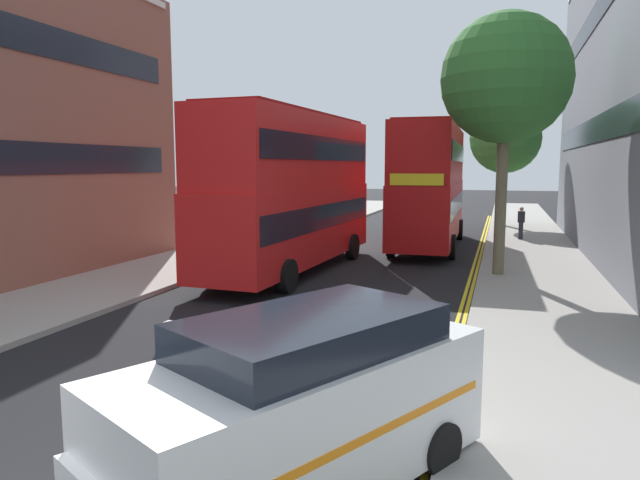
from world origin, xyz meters
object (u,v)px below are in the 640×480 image
Objects in this scene: taxi_minivan at (297,407)px; pedestrian_far at (521,222)px; keep_left_bollard at (173,357)px; double_decker_bus_away at (292,188)px; double_decker_bus_oncoming at (430,183)px.

taxi_minivan is 3.16× the size of pedestrian_far.
taxi_minivan is at bearing -37.04° from keep_left_bollard.
double_decker_bus_away is at bearing 110.45° from taxi_minivan.
double_decker_bus_away is 13.89m from pedestrian_far.
double_decker_bus_oncoming is at bearing 84.06° from keep_left_bollard.
taxi_minivan is at bearing -97.20° from pedestrian_far.
double_decker_bus_oncoming is at bearing 63.28° from double_decker_bus_away.
taxi_minivan reaches higher than keep_left_bollard.
double_decker_bus_oncoming is at bearing -141.64° from pedestrian_far.
pedestrian_far is (3.10, 24.51, -0.08)m from taxi_minivan.
keep_left_bollard is 0.22× the size of taxi_minivan.
taxi_minivan is 24.70m from pedestrian_far.
keep_left_bollard is at bearing 142.96° from taxi_minivan.
double_decker_bus_oncoming reaches higher than pedestrian_far.
taxi_minivan reaches higher than pedestrian_far.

